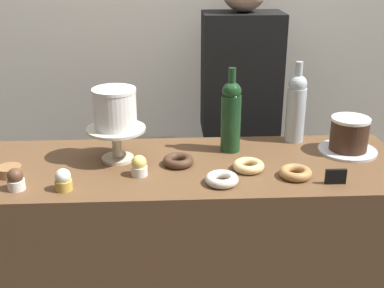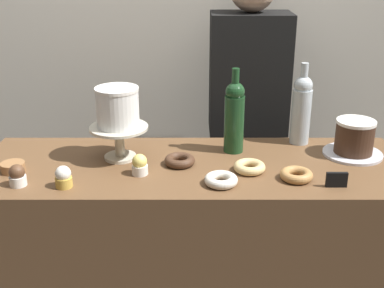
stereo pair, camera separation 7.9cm
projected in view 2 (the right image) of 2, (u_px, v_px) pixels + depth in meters
name	position (u px, v px, depth m)	size (l,w,h in m)	color
back_wall	(191.00, 27.00, 2.47)	(6.00, 0.05, 2.60)	beige
display_counter	(192.00, 271.00, 1.99)	(1.56, 0.54, 0.93)	brown
cake_stand_pedestal	(118.00, 137.00, 1.84)	(0.21, 0.21, 0.13)	beige
white_layer_cake	(116.00, 107.00, 1.79)	(0.16, 0.16, 0.15)	white
silver_serving_platter	(351.00, 153.00, 1.90)	(0.22, 0.22, 0.01)	silver
chocolate_round_cake	(353.00, 136.00, 1.88)	(0.15, 0.15, 0.13)	#3D2619
wine_bottle_clear	(300.00, 108.00, 1.97)	(0.08, 0.08, 0.33)	#B2BCC1
wine_bottle_green	(233.00, 116.00, 1.88)	(0.08, 0.08, 0.33)	#193D1E
cupcake_chocolate	(16.00, 176.00, 1.64)	(0.06, 0.06, 0.07)	white
cupcake_lemon	(138.00, 165.00, 1.73)	(0.06, 0.06, 0.07)	white
cupcake_vanilla	(62.00, 177.00, 1.63)	(0.06, 0.06, 0.07)	gold
donut_chocolate	(178.00, 161.00, 1.81)	(0.11, 0.11, 0.03)	#472D1E
donut_sugar	(220.00, 180.00, 1.66)	(0.11, 0.11, 0.03)	silver
donut_glazed	(248.00, 167.00, 1.76)	(0.11, 0.11, 0.03)	#E0C17F
donut_maple	(295.00, 175.00, 1.70)	(0.11, 0.11, 0.03)	#B27F47
cookie_stack	(11.00, 167.00, 1.75)	(0.08, 0.08, 0.03)	olive
price_sign_chalkboard	(335.00, 180.00, 1.64)	(0.07, 0.01, 0.05)	black
barista_figure	(245.00, 132.00, 2.40)	(0.36, 0.22, 1.60)	black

